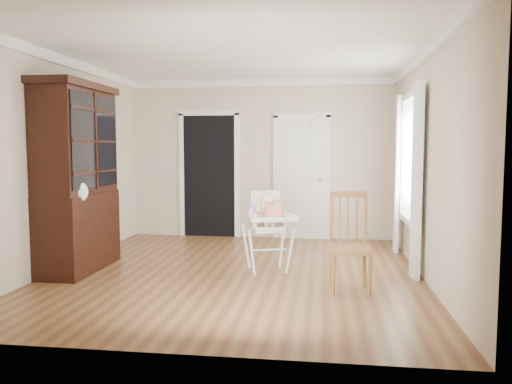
# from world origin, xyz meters

# --- Properties ---
(floor) EXTENTS (5.00, 5.00, 0.00)m
(floor) POSITION_xyz_m (0.00, 0.00, 0.00)
(floor) COLOR brown
(floor) RESTS_ON ground
(ceiling) EXTENTS (5.00, 5.00, 0.00)m
(ceiling) POSITION_xyz_m (0.00, 0.00, 2.70)
(ceiling) COLOR white
(ceiling) RESTS_ON wall_back
(wall_back) EXTENTS (4.50, 0.00, 4.50)m
(wall_back) POSITION_xyz_m (0.00, 2.50, 1.35)
(wall_back) COLOR #C0AE96
(wall_back) RESTS_ON floor
(wall_left) EXTENTS (0.00, 5.00, 5.00)m
(wall_left) POSITION_xyz_m (-2.25, 0.00, 1.35)
(wall_left) COLOR #C0AE96
(wall_left) RESTS_ON floor
(wall_right) EXTENTS (0.00, 5.00, 5.00)m
(wall_right) POSITION_xyz_m (2.25, 0.00, 1.35)
(wall_right) COLOR #C0AE96
(wall_right) RESTS_ON floor
(crown_molding) EXTENTS (4.50, 5.00, 0.12)m
(crown_molding) POSITION_xyz_m (0.00, 0.00, 2.64)
(crown_molding) COLOR white
(crown_molding) RESTS_ON ceiling
(doorway) EXTENTS (1.06, 0.05, 2.22)m
(doorway) POSITION_xyz_m (-0.90, 2.48, 1.11)
(doorway) COLOR black
(doorway) RESTS_ON wall_back
(closet_door) EXTENTS (0.96, 0.09, 2.13)m
(closet_door) POSITION_xyz_m (0.70, 2.48, 1.02)
(closet_door) COLOR white
(closet_door) RESTS_ON wall_back
(window_right) EXTENTS (0.13, 1.84, 2.30)m
(window_right) POSITION_xyz_m (2.18, 0.80, 1.29)
(window_right) COLOR white
(window_right) RESTS_ON wall_right
(high_chair) EXTENTS (0.77, 0.86, 1.02)m
(high_chair) POSITION_xyz_m (0.38, 0.12, 0.63)
(high_chair) COLOR white
(high_chair) RESTS_ON floor
(baby) EXTENTS (0.32, 0.23, 0.42)m
(baby) POSITION_xyz_m (0.38, 0.15, 0.76)
(baby) COLOR beige
(baby) RESTS_ON high_chair
(cake) EXTENTS (0.29, 0.29, 0.14)m
(cake) POSITION_xyz_m (0.48, -0.09, 0.78)
(cake) COLOR silver
(cake) RESTS_ON high_chair
(sippy_cup) EXTENTS (0.07, 0.07, 0.17)m
(sippy_cup) POSITION_xyz_m (0.20, -0.06, 0.78)
(sippy_cup) COLOR #EA8FCA
(sippy_cup) RESTS_ON high_chair
(china_cabinet) EXTENTS (0.62, 1.38, 2.34)m
(china_cabinet) POSITION_xyz_m (-1.99, -0.13, 1.17)
(china_cabinet) COLOR black
(china_cabinet) RESTS_ON floor
(dining_chair) EXTENTS (0.46, 0.46, 1.06)m
(dining_chair) POSITION_xyz_m (1.35, -0.63, 0.50)
(dining_chair) COLOR brown
(dining_chair) RESTS_ON floor
(streamer) EXTENTS (0.32, 0.41, 0.15)m
(streamer) POSITION_xyz_m (0.74, 1.18, 2.16)
(streamer) COLOR pink
(streamer) RESTS_ON ceiling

